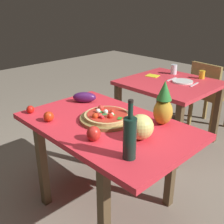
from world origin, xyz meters
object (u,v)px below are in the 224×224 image
drinking_glass_water (174,69)px  drinking_glass_juice (202,75)px  wine_bottle (130,137)px  display_table (106,134)px  melon (140,127)px  knife_utensil (194,85)px  napkin_folded (153,76)px  background_table (169,91)px  tomato_at_corner (30,109)px  tomato_near_board (49,117)px  pizza_board (107,118)px  fork_utensil (172,79)px  bell_pepper (94,134)px  dining_chair (208,92)px  pineapple_left (163,105)px  pizza (107,115)px  eggplant (84,97)px

drinking_glass_water → drinking_glass_juice: bearing=9.4°
wine_bottle → display_table: bearing=152.6°
melon → knife_utensil: 1.36m
melon → napkin_folded: bearing=125.0°
background_table → melon: bearing=-63.3°
melon → drinking_glass_water: (-0.77, 1.52, -0.03)m
tomato_at_corner → tomato_near_board: bearing=4.6°
pizza_board → fork_utensil: size_ratio=2.25×
bell_pepper → knife_utensil: bell_pepper is taller
dining_chair → wine_bottle: (0.59, -2.12, 0.38)m
display_table → drinking_glass_water: drinking_glass_water is taller
display_table → pizza_board: (-0.03, 0.04, 0.10)m
fork_utensil → melon: bearing=-64.5°
pineapple_left → bell_pepper: 0.54m
bell_pepper → tomato_at_corner: (-0.68, -0.07, -0.01)m
pizza → tomato_near_board: pizza is taller
pizza_board → drinking_glass_water: 1.53m
display_table → bell_pepper: (0.13, -0.23, 0.14)m
pizza → tomato_at_corner: size_ratio=5.54×
wine_bottle → pineapple_left: bearing=105.6°
wine_bottle → eggplant: wine_bottle is taller
background_table → drinking_glass_water: bearing=117.7°
display_table → pizza_board: 0.12m
pizza_board → tomato_at_corner: (-0.52, -0.34, 0.02)m
display_table → eggplant: 0.49m
display_table → napkin_folded: 1.39m
tomato_at_corner → drinking_glass_juice: 1.92m
pizza → pizza_board: bearing=75.6°
melon → wine_bottle: bearing=-64.2°
tomato_at_corner → knife_utensil: 1.68m
dining_chair → napkin_folded: dining_chair is taller
display_table → dining_chair: 1.91m
background_table → pineapple_left: 1.13m
napkin_folded → drinking_glass_water: bearing=65.2°
pizza_board → tomato_at_corner: size_ratio=6.63×
background_table → pizza: size_ratio=2.77×
dining_chair → drinking_glass_water: bearing=60.2°
dining_chair → eggplant: size_ratio=4.25×
drinking_glass_juice → fork_utensil: bearing=-127.4°
display_table → napkin_folded: napkin_folded is taller
pineapple_left → tomato_near_board: pineapple_left is taller
wine_bottle → napkin_folded: size_ratio=2.50×
bell_pepper → eggplant: bearing=146.0°
melon → drinking_glass_juice: bearing=105.5°
pizza_board → tomato_at_corner: 0.62m
pizza → drinking_glass_juice: (-0.08, 1.54, 0.01)m
eggplant → tomato_at_corner: eggplant is taller
drinking_glass_juice → drinking_glass_water: drinking_glass_water is taller
dining_chair → drinking_glass_water: dining_chair is taller
wine_bottle → napkin_folded: bearing=123.8°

